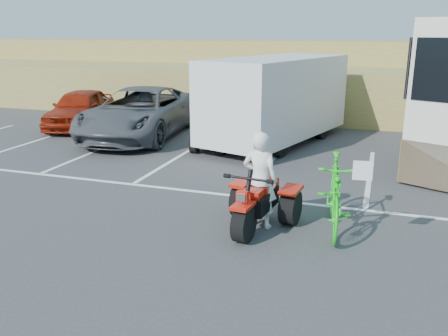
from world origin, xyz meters
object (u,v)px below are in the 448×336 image
(rider, at_px, (260,180))
(quad_atv_blue, at_px, (213,150))
(green_dirt_bike, at_px, (335,194))
(cargo_trailer, at_px, (276,98))
(red_trike_atv, at_px, (256,229))
(grey_pickup, at_px, (140,113))
(quad_atv_green, at_px, (227,147))
(red_car, at_px, (80,108))

(rider, distance_m, quad_atv_blue, 6.08)
(green_dirt_bike, distance_m, cargo_trailer, 7.11)
(green_dirt_bike, bearing_deg, rider, -174.72)
(red_trike_atv, distance_m, grey_pickup, 8.85)
(quad_atv_green, bearing_deg, rider, -48.86)
(cargo_trailer, bearing_deg, red_trike_atv, -63.78)
(green_dirt_bike, height_order, grey_pickup, grey_pickup)
(red_trike_atv, bearing_deg, cargo_trailer, 106.03)
(rider, bearing_deg, quad_atv_green, -60.07)
(red_trike_atv, bearing_deg, green_dirt_bike, 24.78)
(cargo_trailer, xyz_separation_m, quad_atv_blue, (-1.61, -1.59, -1.49))
(rider, relative_size, cargo_trailer, 0.29)
(grey_pickup, bearing_deg, quad_atv_blue, -25.47)
(quad_atv_green, bearing_deg, red_car, -174.30)
(quad_atv_blue, height_order, quad_atv_green, quad_atv_green)
(quad_atv_green, bearing_deg, grey_pickup, -171.32)
(rider, xyz_separation_m, quad_atv_green, (-2.59, 5.89, -0.91))
(quad_atv_blue, bearing_deg, green_dirt_bike, -52.61)
(quad_atv_blue, xyz_separation_m, quad_atv_green, (0.26, 0.59, 0.00))
(grey_pickup, height_order, cargo_trailer, cargo_trailer)
(red_trike_atv, relative_size, quad_atv_green, 1.06)
(red_trike_atv, relative_size, grey_pickup, 0.29)
(grey_pickup, distance_m, red_car, 3.10)
(green_dirt_bike, height_order, quad_atv_blue, green_dirt_bike)
(rider, bearing_deg, red_trike_atv, 90.00)
(rider, relative_size, green_dirt_bike, 0.79)
(red_car, relative_size, quad_atv_blue, 2.99)
(red_trike_atv, xyz_separation_m, quad_atv_blue, (-2.83, 5.45, 0.00))
(green_dirt_bike, height_order, quad_atv_green, green_dirt_bike)
(cargo_trailer, bearing_deg, red_car, -165.92)
(red_trike_atv, relative_size, red_car, 0.42)
(red_car, xyz_separation_m, cargo_trailer, (7.67, -0.31, 0.78))
(grey_pickup, bearing_deg, red_trike_atv, -53.68)
(red_car, xyz_separation_m, quad_atv_blue, (6.05, -1.91, -0.72))
(red_car, distance_m, quad_atv_green, 6.49)
(green_dirt_bike, distance_m, quad_atv_blue, 6.55)
(rider, height_order, cargo_trailer, cargo_trailer)
(quad_atv_blue, bearing_deg, quad_atv_green, 63.73)
(red_trike_atv, height_order, quad_atv_blue, red_trike_atv)
(quad_atv_blue, distance_m, quad_atv_green, 0.65)
(red_trike_atv, relative_size, rider, 0.97)
(cargo_trailer, bearing_deg, quad_atv_blue, -119.00)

